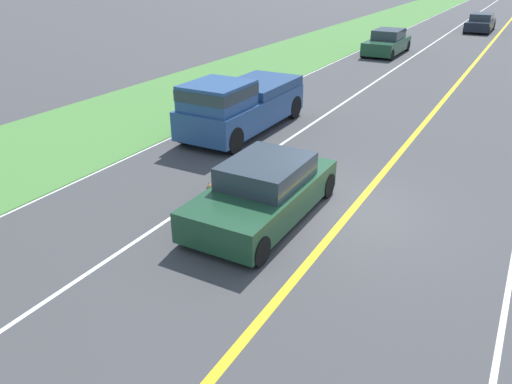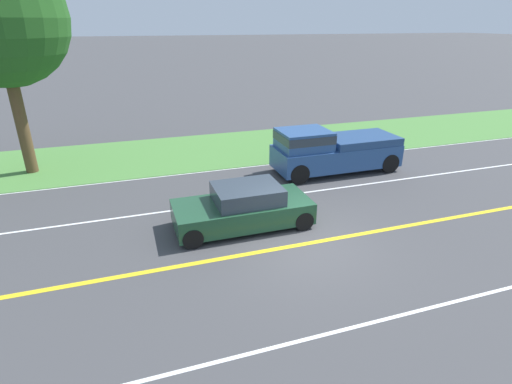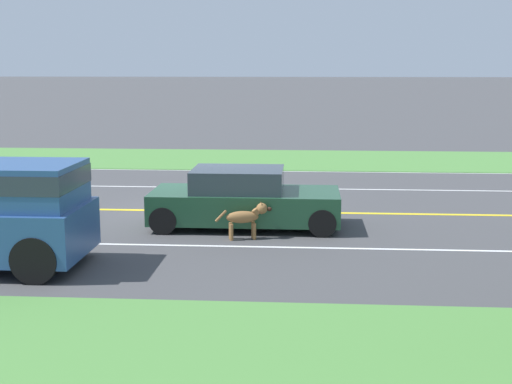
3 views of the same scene
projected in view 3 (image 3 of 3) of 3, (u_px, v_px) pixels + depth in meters
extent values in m
plane|color=#424244|center=(199.00, 211.00, 18.09)|extent=(400.00, 400.00, 0.00)
cube|color=yellow|center=(199.00, 211.00, 18.08)|extent=(0.18, 160.00, 0.01)
cube|color=white|center=(133.00, 301.00, 11.21)|extent=(0.14, 160.00, 0.01)
cube|color=white|center=(229.00, 171.00, 24.96)|extent=(0.14, 160.00, 0.01)
cube|color=white|center=(174.00, 245.00, 14.65)|extent=(0.10, 160.00, 0.01)
cube|color=white|center=(217.00, 188.00, 21.52)|extent=(0.10, 160.00, 0.01)
cube|color=#4C843D|center=(71.00, 384.00, 8.26)|extent=(6.00, 160.00, 0.03)
cube|color=#4C843D|center=(237.00, 159.00, 27.90)|extent=(6.00, 160.00, 0.03)
cube|color=#1E472D|center=(245.00, 205.00, 16.26)|extent=(1.87, 4.26, 0.67)
cube|color=#2D3842|center=(238.00, 180.00, 16.16)|extent=(1.61, 2.04, 0.51)
cylinder|color=black|center=(322.00, 223.00, 15.34)|extent=(0.22, 0.61, 0.61)
cylinder|color=black|center=(163.00, 220.00, 15.58)|extent=(0.22, 0.61, 0.61)
cylinder|color=black|center=(321.00, 207.00, 17.00)|extent=(0.22, 0.61, 0.61)
cylinder|color=black|center=(177.00, 205.00, 17.24)|extent=(0.22, 0.61, 0.61)
ellipsoid|color=olive|center=(242.00, 217.00, 15.09)|extent=(0.38, 0.73, 0.26)
cylinder|color=olive|center=(254.00, 231.00, 15.11)|extent=(0.08, 0.08, 0.35)
cylinder|color=olive|center=(232.00, 232.00, 15.03)|extent=(0.08, 0.08, 0.35)
cylinder|color=olive|center=(253.00, 230.00, 15.26)|extent=(0.08, 0.08, 0.35)
cylinder|color=olive|center=(231.00, 231.00, 15.18)|extent=(0.08, 0.08, 0.35)
cylinder|color=olive|center=(256.00, 212.00, 15.12)|extent=(0.19, 0.22, 0.19)
sphere|color=olive|center=(262.00, 208.00, 15.13)|extent=(0.29, 0.29, 0.24)
ellipsoid|color=#331E14|center=(269.00, 209.00, 15.16)|extent=(0.13, 0.13, 0.09)
cone|color=brown|center=(262.00, 205.00, 15.05)|extent=(0.09, 0.09, 0.11)
cone|color=brown|center=(261.00, 204.00, 15.17)|extent=(0.09, 0.09, 0.11)
cylinder|color=olive|center=(221.00, 216.00, 15.01)|extent=(0.11, 0.26, 0.26)
cube|color=#284C84|center=(20.00, 185.00, 12.77)|extent=(1.77, 2.03, 0.77)
cube|color=#2D3842|center=(20.00, 178.00, 12.75)|extent=(1.79, 2.05, 0.34)
cylinder|color=black|center=(35.00, 260.00, 12.03)|extent=(0.22, 0.82, 0.82)
cylinder|color=black|center=(70.00, 235.00, 13.83)|extent=(0.22, 0.82, 0.82)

